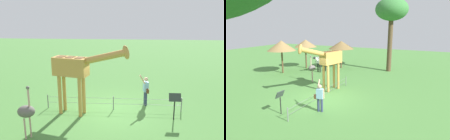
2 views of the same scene
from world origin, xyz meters
The scene contains 6 objects.
ground_plane centered at (0.00, 0.00, 0.00)m, with size 60.00×60.00×0.00m, color #4C843D.
giraffe centered at (-1.74, -0.57, 2.32)m, with size 3.84×1.43×3.64m.
visitor centered at (1.71, 0.85, 0.90)m, with size 0.55×0.57×1.78m.
ostrich centered at (-3.29, -3.01, 1.18)m, with size 0.70×0.56×2.25m.
info_sign centered at (2.95, -0.89, 0.95)m, with size 0.56×0.21×1.32m.
wire_fence centered at (0.00, 0.06, 0.40)m, with size 7.05×0.05×0.75m.
Camera 1 is at (0.74, -11.53, 5.15)m, focal length 38.17 mm.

